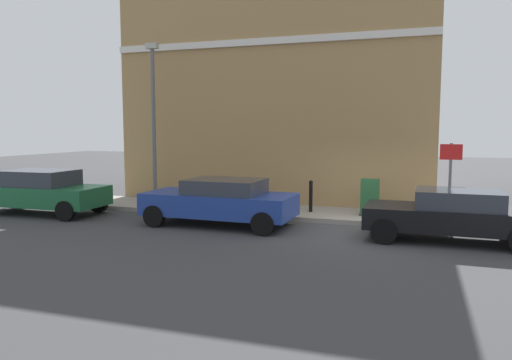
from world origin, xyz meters
TOP-DOWN VIEW (x-y plane):
  - ground at (0.00, 0.00)m, footprint 80.00×80.00m
  - sidewalk at (2.02, 6.00)m, footprint 2.36×30.00m
  - corner_building at (7.19, 3.88)m, footprint 8.09×11.77m
  - car_black at (-0.47, -2.25)m, footprint 1.90×4.20m
  - car_blue at (-0.41, 4.10)m, footprint 2.03×4.50m
  - car_green at (-0.50, 10.56)m, footprint 2.00×4.38m
  - utility_cabinet at (1.86, -0.01)m, footprint 0.46×0.61m
  - bollard_near_cabinet at (1.96, 1.89)m, footprint 0.14×0.14m
  - bollard_far_kerb at (1.09, 3.29)m, footprint 0.14×0.14m
  - street_sign at (1.29, -2.27)m, footprint 0.08×0.60m
  - lamppost at (1.95, 7.66)m, footprint 0.20×0.44m

SIDE VIEW (x-z plane):
  - ground at x=0.00m, z-range 0.00..0.00m
  - sidewalk at x=2.02m, z-range 0.00..0.15m
  - utility_cabinet at x=1.86m, z-range 0.11..1.26m
  - car_black at x=-0.47m, z-range 0.04..1.37m
  - bollard_near_cabinet at x=1.96m, z-range 0.19..1.22m
  - bollard_far_kerb at x=1.09m, z-range 0.19..1.22m
  - car_blue at x=-0.41m, z-range 0.05..1.43m
  - car_green at x=-0.50m, z-range 0.03..1.51m
  - street_sign at x=1.29m, z-range 0.51..2.81m
  - lamppost at x=1.95m, z-range 0.44..6.16m
  - corner_building at x=7.19m, z-range 0.00..9.75m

